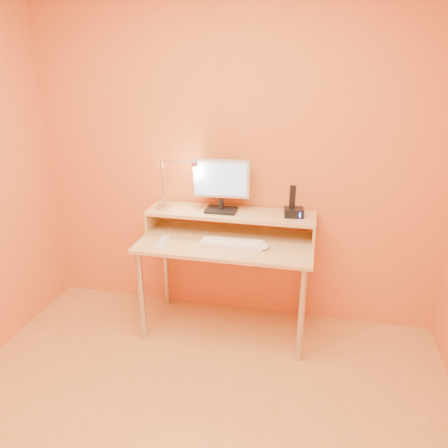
% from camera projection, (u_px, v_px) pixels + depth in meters
% --- Properties ---
extents(wall_back, '(3.00, 0.04, 2.50)m').
position_uv_depth(wall_back, '(236.00, 156.00, 3.07)').
color(wall_back, orange).
rests_on(wall_back, floor).
extents(desk_leg_fl, '(0.04, 0.04, 0.69)m').
position_uv_depth(desk_leg_fl, '(142.00, 297.00, 2.99)').
color(desk_leg_fl, beige).
rests_on(desk_leg_fl, floor).
extents(desk_leg_fr, '(0.04, 0.04, 0.69)m').
position_uv_depth(desk_leg_fr, '(301.00, 316.00, 2.77)').
color(desk_leg_fr, beige).
rests_on(desk_leg_fr, floor).
extents(desk_leg_bl, '(0.04, 0.04, 0.69)m').
position_uv_depth(desk_leg_bl, '(166.00, 265.00, 3.45)').
color(desk_leg_bl, beige).
rests_on(desk_leg_bl, floor).
extents(desk_leg_br, '(0.04, 0.04, 0.69)m').
position_uv_depth(desk_leg_br, '(304.00, 279.00, 3.23)').
color(desk_leg_br, beige).
rests_on(desk_leg_br, floor).
extents(desk_lower, '(1.20, 0.60, 0.02)m').
position_uv_depth(desk_lower, '(226.00, 242.00, 2.98)').
color(desk_lower, tan).
rests_on(desk_lower, floor).
extents(shelf_riser_left, '(0.02, 0.30, 0.14)m').
position_uv_depth(shelf_riser_left, '(153.00, 218.00, 3.20)').
color(shelf_riser_left, tan).
rests_on(shelf_riser_left, desk_lower).
extents(shelf_riser_right, '(0.02, 0.30, 0.14)m').
position_uv_depth(shelf_riser_right, '(314.00, 231.00, 2.97)').
color(shelf_riser_right, tan).
rests_on(shelf_riser_right, desk_lower).
extents(desk_shelf, '(1.20, 0.30, 0.02)m').
position_uv_depth(desk_shelf, '(231.00, 214.00, 3.06)').
color(desk_shelf, tan).
rests_on(desk_shelf, desk_lower).
extents(monitor_foot, '(0.22, 0.16, 0.02)m').
position_uv_depth(monitor_foot, '(221.00, 210.00, 3.06)').
color(monitor_foot, black).
rests_on(monitor_foot, desk_shelf).
extents(monitor_neck, '(0.04, 0.04, 0.07)m').
position_uv_depth(monitor_neck, '(221.00, 204.00, 3.05)').
color(monitor_neck, black).
rests_on(monitor_neck, monitor_foot).
extents(monitor_panel, '(0.40, 0.06, 0.27)m').
position_uv_depth(monitor_panel, '(222.00, 179.00, 2.99)').
color(monitor_panel, silver).
rests_on(monitor_panel, monitor_neck).
extents(monitor_back, '(0.35, 0.04, 0.23)m').
position_uv_depth(monitor_back, '(222.00, 178.00, 3.01)').
color(monitor_back, black).
rests_on(monitor_back, monitor_panel).
extents(monitor_screen, '(0.36, 0.03, 0.23)m').
position_uv_depth(monitor_screen, '(221.00, 179.00, 2.97)').
color(monitor_screen, '#88B1D4').
rests_on(monitor_screen, monitor_panel).
extents(lamp_base, '(0.10, 0.10, 0.02)m').
position_uv_depth(lamp_base, '(164.00, 207.00, 3.12)').
color(lamp_base, beige).
rests_on(lamp_base, desk_shelf).
extents(lamp_post, '(0.01, 0.01, 0.33)m').
position_uv_depth(lamp_post, '(163.00, 183.00, 3.05)').
color(lamp_post, beige).
rests_on(lamp_post, lamp_base).
extents(lamp_arm, '(0.24, 0.01, 0.01)m').
position_uv_depth(lamp_arm, '(178.00, 161.00, 2.97)').
color(lamp_arm, beige).
rests_on(lamp_arm, lamp_post).
extents(lamp_head, '(0.04, 0.04, 0.03)m').
position_uv_depth(lamp_head, '(195.00, 164.00, 2.95)').
color(lamp_head, beige).
rests_on(lamp_head, lamp_arm).
extents(lamp_bulb, '(0.03, 0.03, 0.00)m').
position_uv_depth(lamp_bulb, '(195.00, 166.00, 2.96)').
color(lamp_bulb, '#FFEAC6').
rests_on(lamp_bulb, lamp_head).
extents(phone_dock, '(0.14, 0.12, 0.06)m').
position_uv_depth(phone_dock, '(294.00, 212.00, 2.95)').
color(phone_dock, black).
rests_on(phone_dock, desk_shelf).
extents(phone_handset, '(0.04, 0.03, 0.16)m').
position_uv_depth(phone_handset, '(292.00, 197.00, 2.92)').
color(phone_handset, black).
rests_on(phone_handset, phone_dock).
extents(phone_led, '(0.01, 0.00, 0.04)m').
position_uv_depth(phone_led, '(300.00, 215.00, 2.90)').
color(phone_led, blue).
rests_on(phone_led, phone_dock).
extents(keyboard, '(0.43, 0.15, 0.02)m').
position_uv_depth(keyboard, '(232.00, 244.00, 2.89)').
color(keyboard, silver).
rests_on(keyboard, desk_lower).
extents(mouse, '(0.06, 0.10, 0.03)m').
position_uv_depth(mouse, '(265.00, 246.00, 2.84)').
color(mouse, white).
rests_on(mouse, desk_lower).
extents(remote_control, '(0.06, 0.20, 0.02)m').
position_uv_depth(remote_control, '(162.00, 243.00, 2.92)').
color(remote_control, silver).
rests_on(remote_control, desk_lower).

